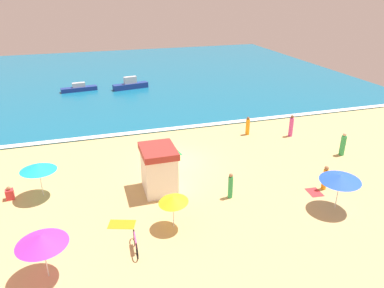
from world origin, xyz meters
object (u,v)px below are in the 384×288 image
Objects in this scene: beach_umbrella_3 at (41,239)px; small_boat_0 at (79,88)px; beach_umbrella_0 at (173,199)px; beach_umbrella_2 at (340,178)px; small_boat_1 at (130,85)px; parked_bicycle at (136,243)px; beachgoer_2 at (291,126)px; beachgoer_4 at (343,145)px; beach_tent at (167,147)px; beachgoer_0 at (325,178)px; beachgoer_1 at (248,126)px; lifeguard_cabana at (159,169)px; beachgoer_3 at (10,194)px; beachgoer_5 at (230,186)px; beach_umbrella_4 at (38,167)px.

small_boat_0 is (1.85, 30.71, -1.55)m from beach_umbrella_3.
beach_umbrella_2 is (9.26, -0.99, 0.26)m from beach_umbrella_0.
parked_bicycle is at bearing -97.66° from small_boat_1.
beachgoer_4 is at bearing -68.80° from beachgoer_2.
beach_umbrella_3 is 1.67× the size of parked_bicycle.
beach_tent is at bearing 68.77° from parked_bicycle.
beachgoer_0 is 1.01× the size of beachgoer_1.
lifeguard_cabana is 1.58× the size of parked_bicycle.
beach_tent reaches higher than beachgoer_3.
small_boat_0 is at bearing 86.55° from beach_umbrella_3.
beachgoer_0 is 6.02m from beachgoer_5.
beachgoer_3 is at bearing 173.64° from beach_umbrella_4.
beach_tent is at bearing 23.63° from beach_umbrella_4.
small_boat_1 is at bearing 119.72° from beachgoer_2.
beachgoer_5 is (-10.29, -3.08, -0.05)m from beachgoer_4.
lifeguard_cabana reaches higher than beach_umbrella_3.
beachgoer_2 is (3.28, 10.31, -1.07)m from beach_umbrella_2.
small_boat_0 is at bearing 126.53° from beachgoer_1.
lifeguard_cabana is 0.92× the size of beach_umbrella_2.
beach_tent is 3.21× the size of beachgoer_3.
small_boat_0 is at bearing 173.24° from small_boat_1.
beachgoer_3 is (-10.43, -3.55, -0.17)m from beach_tent.
small_boat_1 reaches higher than small_boat_0.
beachgoer_5 is (2.17, -7.21, 0.26)m from beach_tent.
small_boat_1 reaches higher than beachgoer_3.
beach_umbrella_3 is 0.70× the size of small_boat_1.
beachgoer_1 is (16.01, 5.41, -1.22)m from beach_umbrella_4.
beachgoer_2 is (14.72, 10.50, 0.51)m from parked_bicycle.
beachgoer_4 is at bearing 16.64° from beachgoer_5.
beach_tent is (1.79, 9.05, -1.18)m from beach_umbrella_0.
beach_umbrella_4 reaches higher than beachgoer_3.
beach_umbrella_4 is at bearing -161.34° from beachgoer_1.
beach_umbrella_3 reaches higher than beachgoer_3.
small_boat_0 is at bearing 130.63° from beachgoer_2.
lifeguard_cabana reaches higher than small_boat_0.
beachgoer_3 is (-21.18, -3.82, -0.54)m from beachgoer_2.
beachgoer_4 is (21.04, -0.38, -1.14)m from beach_umbrella_4.
beachgoer_0 is at bearing 71.96° from beach_umbrella_2.
beach_umbrella_3 is 7.90m from beachgoer_3.
beachgoer_2 is at bearing 30.81° from beach_umbrella_3.
beach_umbrella_4 is at bearing 162.17° from beachgoer_5.
beachgoer_5 is at bearing -16.22° from beachgoer_3.
lifeguard_cabana is 25.38m from small_boat_0.
beach_umbrella_3 reaches higher than beachgoer_5.
lifeguard_cabana is at bearing -143.39° from beachgoer_1.
lifeguard_cabana is at bearing -176.00° from beachgoer_4.
beach_umbrella_4 is 0.68× the size of small_boat_1.
beachgoer_2 reaches higher than beachgoer_3.
small_boat_1 is (7.88, 30.00, -1.40)m from beach_umbrella_3.
lifeguard_cabana is 3.42× the size of beachgoer_3.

